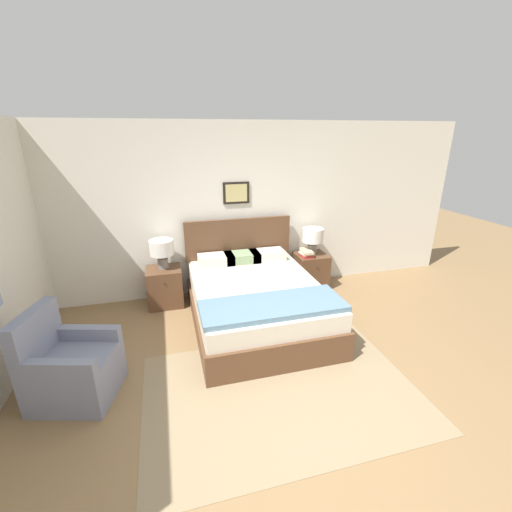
{
  "coord_description": "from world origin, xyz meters",
  "views": [
    {
      "loc": [
        -1.0,
        -2.18,
        2.44
      ],
      "look_at": [
        0.02,
        1.58,
        1.02
      ],
      "focal_mm": 24.0,
      "sensor_mm": 36.0,
      "label": 1
    }
  ],
  "objects_px": {
    "table_lamp_near_window": "(162,249)",
    "armchair": "(70,368)",
    "nightstand_near_window": "(165,287)",
    "table_lamp_by_door": "(313,237)",
    "nightstand_by_door": "(311,271)",
    "bed": "(256,300)"
  },
  "relations": [
    {
      "from": "table_lamp_near_window",
      "to": "nightstand_by_door",
      "type": "bearing_deg",
      "value": -0.67
    },
    {
      "from": "bed",
      "to": "table_lamp_by_door",
      "type": "distance_m",
      "value": 1.56
    },
    {
      "from": "nightstand_by_door",
      "to": "table_lamp_by_door",
      "type": "distance_m",
      "value": 0.58
    },
    {
      "from": "table_lamp_near_window",
      "to": "armchair",
      "type": "bearing_deg",
      "value": -117.87
    },
    {
      "from": "armchair",
      "to": "table_lamp_near_window",
      "type": "xyz_separation_m",
      "value": [
        0.92,
        1.73,
        0.55
      ]
    },
    {
      "from": "bed",
      "to": "nightstand_near_window",
      "type": "xyz_separation_m",
      "value": [
        -1.16,
        0.84,
        -0.04
      ]
    },
    {
      "from": "table_lamp_near_window",
      "to": "table_lamp_by_door",
      "type": "xyz_separation_m",
      "value": [
        2.33,
        0.0,
        0.0
      ]
    },
    {
      "from": "armchair",
      "to": "table_lamp_by_door",
      "type": "xyz_separation_m",
      "value": [
        3.25,
        1.73,
        0.55
      ]
    },
    {
      "from": "bed",
      "to": "nightstand_near_window",
      "type": "height_order",
      "value": "bed"
    },
    {
      "from": "nightstand_near_window",
      "to": "table_lamp_near_window",
      "type": "distance_m",
      "value": 0.58
    },
    {
      "from": "table_lamp_by_door",
      "to": "bed",
      "type": "bearing_deg",
      "value": -143.55
    },
    {
      "from": "table_lamp_by_door",
      "to": "table_lamp_near_window",
      "type": "bearing_deg",
      "value": 180.0
    },
    {
      "from": "nightstand_near_window",
      "to": "table_lamp_near_window",
      "type": "height_order",
      "value": "table_lamp_near_window"
    },
    {
      "from": "nightstand_near_window",
      "to": "armchair",
      "type": "bearing_deg",
      "value": -118.08
    },
    {
      "from": "nightstand_near_window",
      "to": "table_lamp_near_window",
      "type": "bearing_deg",
      "value": 76.99
    },
    {
      "from": "nightstand_near_window",
      "to": "table_lamp_by_door",
      "type": "distance_m",
      "value": 2.41
    },
    {
      "from": "armchair",
      "to": "table_lamp_by_door",
      "type": "height_order",
      "value": "table_lamp_by_door"
    },
    {
      "from": "table_lamp_near_window",
      "to": "table_lamp_by_door",
      "type": "height_order",
      "value": "same"
    },
    {
      "from": "bed",
      "to": "armchair",
      "type": "relative_size",
      "value": 2.37
    },
    {
      "from": "armchair",
      "to": "bed",
      "type": "bearing_deg",
      "value": 128.45
    },
    {
      "from": "armchair",
      "to": "table_lamp_near_window",
      "type": "height_order",
      "value": "table_lamp_near_window"
    },
    {
      "from": "armchair",
      "to": "nightstand_near_window",
      "type": "relative_size",
      "value": 1.61
    }
  ]
}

